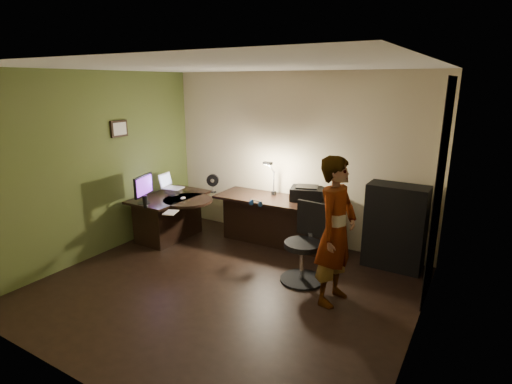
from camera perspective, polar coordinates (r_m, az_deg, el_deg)
The scene contains 27 objects.
floor at distance 5.25m, azimuth -4.58°, elevation -13.55°, with size 4.50×4.00×0.01m, color black.
ceiling at distance 4.60m, azimuth -5.33°, elevation 17.50°, with size 4.50×4.00×0.01m, color silver.
wall_back at distance 6.44m, azimuth 5.52°, elevation 4.77°, with size 4.50×0.01×2.70m, color #C9BA91.
wall_front at distance 3.41m, azimuth -25.03°, elevation -6.47°, with size 4.50×0.01×2.70m, color #C9BA91.
wall_left at distance 6.30m, azimuth -21.90°, elevation 3.49°, with size 0.01×4.00×2.70m, color #C9BA91.
wall_right at distance 3.93m, azimuth 22.94°, elevation -3.37°, with size 0.01×4.00×2.70m, color #C9BA91.
green_wall_overlay at distance 6.29m, azimuth -21.81°, elevation 3.48°, with size 0.00×4.00×2.70m, color #4F5F2A.
arched_doorway at distance 5.05m, azimuth 24.64°, elevation -0.15°, with size 0.01×0.90×2.60m, color black.
french_door at distance 3.54m, azimuth 20.79°, elevation -10.49°, with size 0.02×0.92×2.10m, color white.
framed_picture at distance 6.48m, azimuth -19.00°, elevation 8.55°, with size 0.04×0.30×0.25m, color black.
desk_left at distance 6.80m, azimuth -12.12°, elevation -3.51°, with size 0.78×1.27×0.73m, color black.
desk_right at distance 6.40m, azimuth 3.07°, elevation -4.26°, with size 2.02×0.71×0.76m, color black.
cabinet at distance 5.88m, azimuth 19.25°, elevation -4.72°, with size 0.80×0.40×1.19m, color black.
laptop_stand at distance 6.82m, azimuth -11.76°, elevation 0.16°, with size 0.23×0.19×0.10m, color silver.
laptop at distance 6.78m, azimuth -11.83°, elevation 1.48°, with size 0.34×0.32×0.23m, color silver.
monitor at distance 6.34m, azimuth -15.83°, elevation -0.20°, with size 0.10×0.49×0.33m, color black.
mouse at distance 6.48m, azimuth -10.41°, elevation -0.86°, with size 0.06×0.10×0.04m, color silver.
phone at distance 6.70m, azimuth -11.60°, elevation -0.50°, with size 0.07×0.14×0.01m, color black.
pen at distance 6.29m, azimuth -11.66°, elevation -1.55°, with size 0.01×0.13×0.01m, color black.
speaker at distance 6.16m, azimuth -15.53°, elevation -1.32°, with size 0.07×0.07×0.19m, color black.
notepad at distance 5.85m, azimuth -12.10°, elevation -2.88°, with size 0.17×0.23×0.01m, color silver.
desk_fan at distance 6.62m, azimuth -6.13°, elevation 1.24°, with size 0.20×0.11×0.31m, color black.
headphones at distance 5.90m, azimuth -0.05°, elevation -1.54°, with size 0.20×0.08×0.09m, color navy.
printer at distance 6.24m, azimuth 7.28°, elevation -0.13°, with size 0.49×0.38×0.22m, color black.
desk_lamp at distance 6.42m, azimuth 2.57°, elevation 2.21°, with size 0.15×0.27×0.60m, color black.
office_chair at distance 5.22m, azimuth 6.72°, elevation -7.45°, with size 0.58×0.58×1.03m, color black.
person at distance 4.69m, azimuth 11.35°, elevation -5.56°, with size 0.63×0.42×1.76m, color #D8A88C.
Camera 1 is at (2.69, -3.73, 2.54)m, focal length 28.00 mm.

